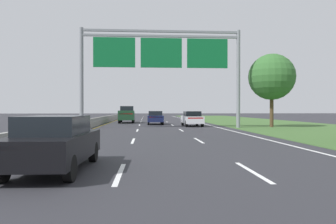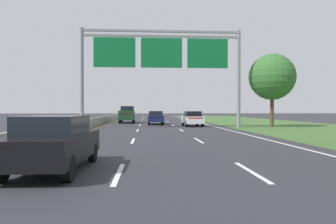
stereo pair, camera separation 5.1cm
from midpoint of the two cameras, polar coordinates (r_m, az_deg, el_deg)
The scene contains 10 objects.
ground_plane at distance 33.26m, azimuth -2.09°, elevation -2.57°, with size 220.00×220.00×0.00m, color #2B2B30.
lane_striping at distance 32.80m, azimuth -2.06°, elevation -2.60°, with size 11.96×106.00×0.01m.
grass_verge_right at distance 36.50m, azimuth 20.39°, elevation -2.31°, with size 14.00×110.00×0.02m, color #3D602D.
median_barrier_concrete at distance 33.68m, azimuth -13.39°, elevation -1.94°, with size 0.60×110.00×0.85m.
overhead_sign_gantry at distance 29.96m, azimuth -1.27°, elevation 9.79°, with size 15.06×0.42×9.30m.
pickup_truck_darkgreen at distance 42.13m, azimuth -7.47°, elevation -0.47°, with size 2.12×5.44×2.20m.
car_white_right_lane_sedan at distance 33.37m, azimuth 4.30°, elevation -1.16°, with size 1.88×4.42×1.57m.
car_black_left_lane_sedan at distance 9.68m, azimuth -19.82°, elevation -5.11°, with size 1.93×4.44×1.57m.
car_navy_centre_lane_sedan at distance 37.42m, azimuth -2.35°, elevation -0.98°, with size 1.84×4.41×1.57m.
roadside_tree_mid at distance 33.30m, azimuth 18.13°, elevation 6.00°, with size 4.58×4.58×7.29m.
Camera 1 is at (-1.14, 1.80, 1.75)m, focal length 33.86 mm.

